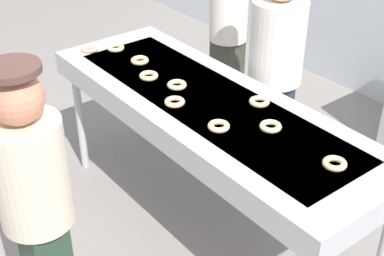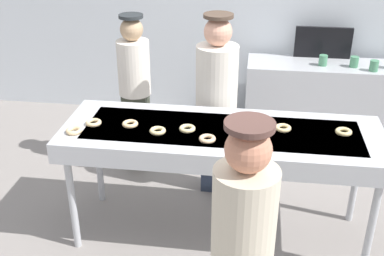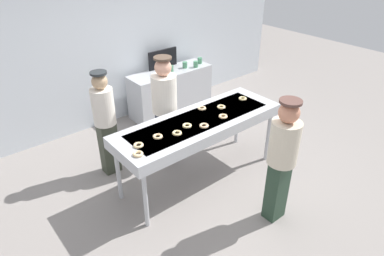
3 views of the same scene
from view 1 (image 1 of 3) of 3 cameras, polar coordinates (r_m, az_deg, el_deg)
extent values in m
plane|color=gray|center=(3.81, 1.53, -9.81)|extent=(16.00, 16.00, 0.00)
cube|color=#B7BABF|center=(3.29, 1.74, 1.69)|extent=(2.40, 0.80, 0.15)
cube|color=slate|center=(3.27, 1.75, 2.25)|extent=(2.04, 0.56, 0.08)
cylinder|color=#B7BABF|center=(4.19, -11.48, 0.58)|extent=(0.06, 0.06, 0.80)
cylinder|color=#B7BABF|center=(4.46, -4.20, 3.24)|extent=(0.06, 0.06, 0.80)
cylinder|color=#B7BABF|center=(3.21, 19.17, -11.84)|extent=(0.06, 0.06, 0.80)
torus|color=#E7CE89|center=(2.77, 14.55, -3.58)|extent=(0.13, 0.13, 0.03)
torus|color=beige|center=(3.20, -1.81, 2.72)|extent=(0.16, 0.16, 0.03)
torus|color=beige|center=(3.23, 6.99, 2.73)|extent=(0.13, 0.13, 0.03)
torus|color=#F9CB92|center=(2.97, 2.78, 0.20)|extent=(0.17, 0.17, 0.03)
torus|color=beige|center=(3.51, -4.50, 5.41)|extent=(0.14, 0.14, 0.03)
torus|color=beige|center=(3.39, -1.58, 4.48)|extent=(0.17, 0.17, 0.03)
torus|color=#F2C98F|center=(3.73, -5.43, 6.98)|extent=(0.13, 0.13, 0.03)
torus|color=#E9CC8C|center=(3.00, 8.13, 0.17)|extent=(0.17, 0.17, 0.03)
torus|color=beige|center=(3.94, -7.91, 8.23)|extent=(0.15, 0.15, 0.03)
torus|color=#F5CD93|center=(3.96, -10.51, 8.09)|extent=(0.16, 0.16, 0.03)
cube|color=#262E40|center=(3.98, 8.03, -0.51)|extent=(0.24, 0.18, 0.84)
cylinder|color=silver|center=(3.66, 8.84, 8.78)|extent=(0.36, 0.36, 0.55)
cube|color=#393E30|center=(4.66, 3.56, 4.62)|extent=(0.24, 0.18, 0.80)
cylinder|color=silver|center=(4.40, 3.85, 12.29)|extent=(0.30, 0.30, 0.52)
cylinder|color=beige|center=(2.52, -16.36, -4.56)|extent=(0.33, 0.33, 0.53)
sphere|color=tan|center=(2.33, -17.75, 2.97)|extent=(0.23, 0.23, 0.23)
cylinder|color=brown|center=(2.27, -18.27, 5.85)|extent=(0.24, 0.24, 0.03)
camera|label=2|loc=(2.38, -75.78, 10.02)|focal=44.99mm
camera|label=3|loc=(4.96, -59.52, 25.19)|focal=31.97mm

